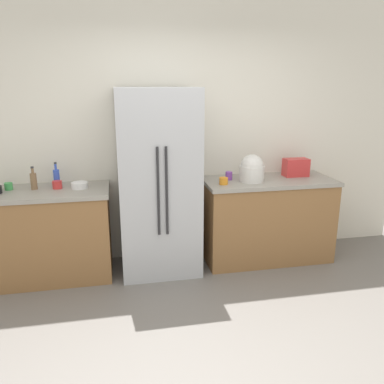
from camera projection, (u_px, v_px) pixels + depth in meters
ground_plane at (217, 354)px, 2.83m from camera, size 10.90×10.90×0.00m
kitchen_back_panel at (175, 126)px, 4.20m from camera, size 5.45×0.10×2.95m
counter_left at (46, 234)px, 3.87m from camera, size 1.28×0.65×0.92m
counter_right at (267, 219)px, 4.31m from camera, size 1.42×0.65×0.92m
refrigerator at (158, 183)px, 3.92m from camera, size 0.80×0.68×1.89m
toaster at (296, 167)px, 4.31m from camera, size 0.27×0.15×0.20m
rice_cooker at (252, 169)px, 4.07m from camera, size 0.26×0.26×0.29m
bottle_a at (57, 177)px, 3.89m from camera, size 0.06×0.06×0.24m
bottle_b at (34, 181)px, 3.76m from camera, size 0.06×0.06×0.23m
cup_a at (57, 185)px, 3.81m from camera, size 0.09×0.09×0.08m
cup_b at (229, 176)px, 4.16m from camera, size 0.07×0.07×0.09m
cup_c at (224, 181)px, 3.96m from camera, size 0.09×0.09×0.07m
cup_d at (9, 186)px, 3.76m from camera, size 0.08×0.08×0.07m
bowl_b at (79, 185)px, 3.82m from camera, size 0.16×0.16×0.06m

